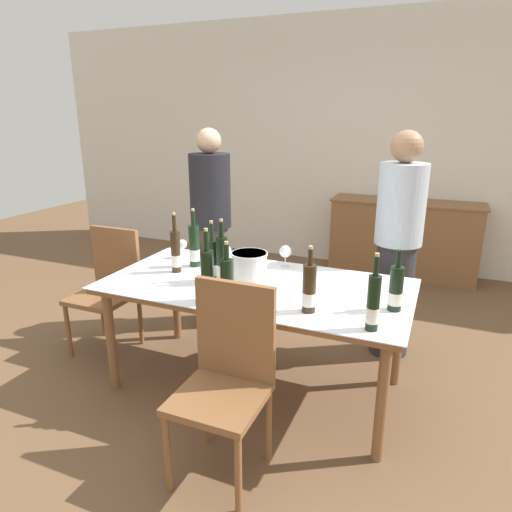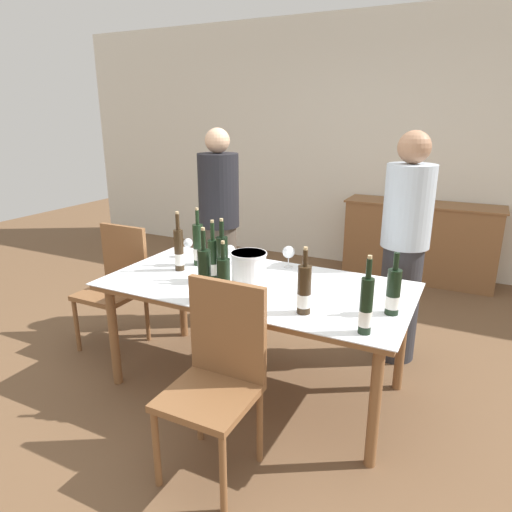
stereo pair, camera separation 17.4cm
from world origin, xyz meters
name	(u,v)px [view 1 (the left image)]	position (x,y,z in m)	size (l,w,h in m)	color
ground_plane	(256,385)	(0.00, 0.00, 0.00)	(12.00, 12.00, 0.00)	brown
back_wall	(355,145)	(0.00, 2.93, 1.40)	(8.00, 0.10, 2.80)	silver
sideboard_cabinet	(403,239)	(0.65, 2.64, 0.42)	(1.59, 0.46, 0.84)	brown
dining_table	(256,293)	(0.00, 0.00, 0.66)	(1.89, 0.96, 0.73)	brown
ice_bucket	(249,269)	(-0.01, -0.07, 0.84)	(0.22, 0.22, 0.22)	white
wine_bottle_0	(212,261)	(-0.27, -0.06, 0.86)	(0.07, 0.07, 0.39)	black
wine_bottle_1	(207,277)	(-0.14, -0.36, 0.87)	(0.08, 0.08, 0.42)	black
wine_bottle_2	(396,290)	(0.84, -0.08, 0.85)	(0.07, 0.07, 0.34)	black
wine_bottle_3	(373,304)	(0.77, -0.37, 0.87)	(0.06, 0.06, 0.39)	black
wine_bottle_4	(227,282)	(-0.03, -0.34, 0.85)	(0.08, 0.08, 0.36)	black
wine_bottle_5	(194,247)	(-0.52, 0.15, 0.87)	(0.07, 0.07, 0.41)	black
wine_bottle_6	(222,262)	(-0.20, -0.08, 0.87)	(0.07, 0.07, 0.41)	black
wine_bottle_7	(176,252)	(-0.58, 0.00, 0.87)	(0.06, 0.06, 0.40)	#332314
wine_bottle_8	(309,290)	(0.42, -0.28, 0.85)	(0.08, 0.08, 0.37)	#332314
wine_glass_0	(285,252)	(0.06, 0.38, 0.84)	(0.08, 0.08, 0.15)	white
wine_glass_1	(183,245)	(-0.70, 0.28, 0.83)	(0.07, 0.07, 0.14)	white
wine_glass_2	(226,252)	(-0.34, 0.27, 0.82)	(0.08, 0.08, 0.14)	white
chair_near_front	(227,370)	(0.14, -0.70, 0.54)	(0.42, 0.42, 0.97)	brown
chair_left_end	(109,282)	(-1.24, 0.09, 0.52)	(0.42, 0.42, 0.92)	brown
person_host	(211,230)	(-0.72, 0.77, 0.82)	(0.33, 0.33, 1.64)	#51473D
person_guest_left	(397,248)	(0.75, 0.82, 0.83)	(0.33, 0.33, 1.64)	#2D2D33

